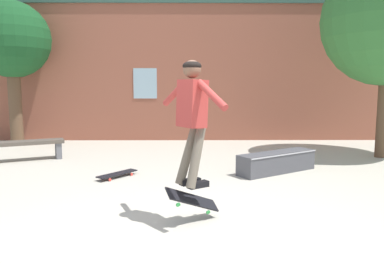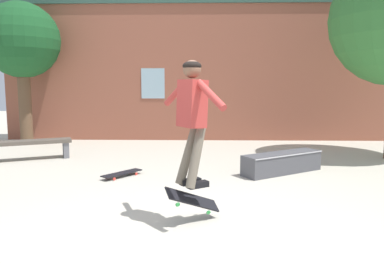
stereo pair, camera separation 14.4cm
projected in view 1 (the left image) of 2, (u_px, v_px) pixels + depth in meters
name	position (u px, v px, depth m)	size (l,w,h in m)	color
ground_plane	(197.00, 235.00, 4.21)	(40.00, 40.00, 0.00)	beige
building_backdrop	(192.00, 62.00, 11.34)	(12.46, 0.52, 5.53)	#93513D
tree_left	(12.00, 41.00, 10.19)	(2.08, 2.08, 3.95)	brown
park_bench	(22.00, 146.00, 8.27)	(1.77, 1.09, 0.45)	brown
skate_ledge	(277.00, 162.00, 7.22)	(1.67, 1.28, 0.39)	#4C4C51
skater	(192.00, 111.00, 4.36)	(0.77, 1.10, 1.49)	#B23833
skateboard_flipping	(193.00, 200.00, 4.56)	(0.67, 0.59, 0.42)	black
skateboard_resting	(117.00, 174.00, 6.81)	(0.67, 0.76, 0.08)	black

